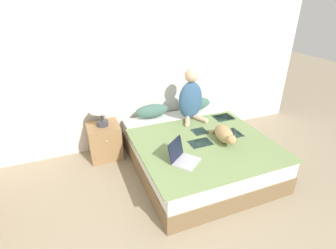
# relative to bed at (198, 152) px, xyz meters

# --- Properties ---
(wall_back) EXTENTS (5.97, 0.05, 2.55)m
(wall_back) POSITION_rel_bed_xyz_m (-0.58, 1.03, 1.04)
(wall_back) COLOR silver
(wall_back) RESTS_ON ground_plane
(bed) EXTENTS (1.72, 1.91, 0.48)m
(bed) POSITION_rel_bed_xyz_m (0.00, 0.00, 0.00)
(bed) COLOR brown
(bed) RESTS_ON ground_plane
(pillow_near) EXTENTS (0.53, 0.21, 0.20)m
(pillow_near) POSITION_rel_bed_xyz_m (-0.38, 0.83, 0.35)
(pillow_near) COLOR #42665B
(pillow_near) RESTS_ON bed
(pillow_far) EXTENTS (0.53, 0.21, 0.20)m
(pillow_far) POSITION_rel_bed_xyz_m (0.37, 0.83, 0.35)
(pillow_far) COLOR #42665B
(pillow_far) RESTS_ON bed
(person_sitting) EXTENTS (0.38, 0.37, 0.78)m
(person_sitting) POSITION_rel_bed_xyz_m (0.15, 0.57, 0.58)
(person_sitting) COLOR #33567A
(person_sitting) RESTS_ON bed
(cat_tabby) EXTENTS (0.26, 0.57, 0.20)m
(cat_tabby) POSITION_rel_bed_xyz_m (0.25, -0.22, 0.34)
(cat_tabby) COLOR tan
(cat_tabby) RESTS_ON bed
(laptop_open) EXTENTS (0.41, 0.41, 0.25)m
(laptop_open) POSITION_rel_bed_xyz_m (-0.43, -0.43, 0.30)
(laptop_open) COLOR #B7B7BC
(laptop_open) RESTS_ON bed
(nightstand) EXTENTS (0.44, 0.43, 0.52)m
(nightstand) POSITION_rel_bed_xyz_m (-1.14, 0.75, 0.02)
(nightstand) COLOR #937047
(nightstand) RESTS_ON ground_plane
(table_lamp) EXTENTS (0.31, 0.31, 0.42)m
(table_lamp) POSITION_rel_bed_xyz_m (-1.14, 0.74, 0.58)
(table_lamp) COLOR #38383D
(table_lamp) RESTS_ON nightstand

